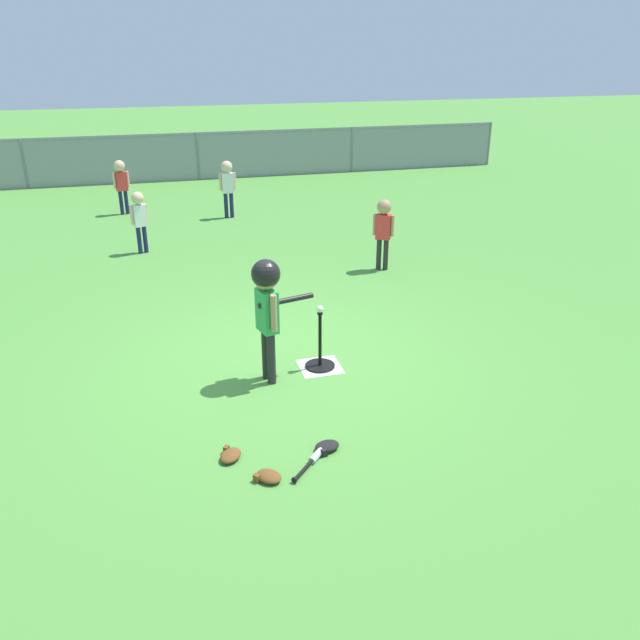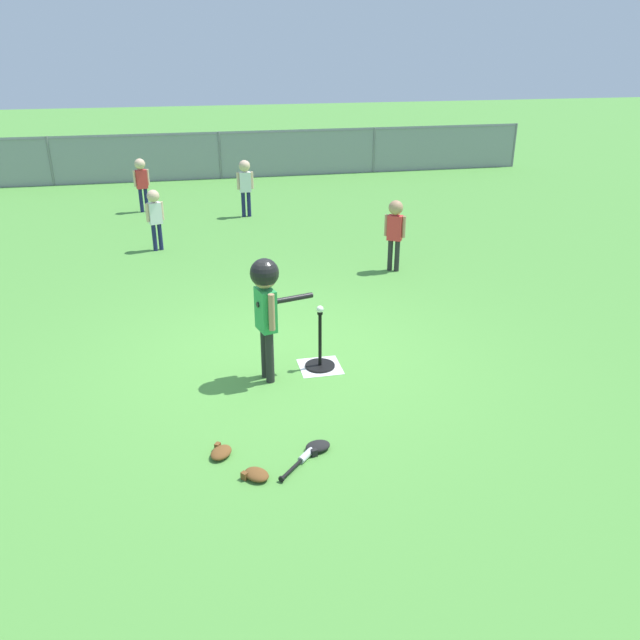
{
  "view_description": "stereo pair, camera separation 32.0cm",
  "coord_description": "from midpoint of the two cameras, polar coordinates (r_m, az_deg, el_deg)",
  "views": [
    {
      "loc": [
        -1.3,
        -6.19,
        3.23
      ],
      "look_at": [
        0.3,
        -0.28,
        0.55
      ],
      "focal_mm": 36.06,
      "sensor_mm": 36.0,
      "label": 1
    },
    {
      "loc": [
        -0.99,
        -6.26,
        3.23
      ],
      "look_at": [
        0.3,
        -0.28,
        0.55
      ],
      "focal_mm": 36.06,
      "sensor_mm": 36.0,
      "label": 2
    }
  ],
  "objects": [
    {
      "name": "fielder_near_right",
      "position": [
        13.58,
        -14.92,
        12.09
      ],
      "size": [
        0.31,
        0.21,
        1.07
      ],
      "color": "#191E4C",
      "rests_on": "ground_plane"
    },
    {
      "name": "batting_tee",
      "position": [
        6.88,
        1.33,
        -3.47
      ],
      "size": [
        0.32,
        0.32,
        0.64
      ],
      "color": "black",
      "rests_on": "ground_plane"
    },
    {
      "name": "home_plate",
      "position": [
        6.92,
        1.33,
        -4.16
      ],
      "size": [
        0.44,
        0.44,
        0.01
      ],
      "primitive_type": "cube",
      "color": "white",
      "rests_on": "ground_plane"
    },
    {
      "name": "spare_bat_silver",
      "position": [
        5.5,
        0.43,
        -11.97
      ],
      "size": [
        0.43,
        0.46,
        0.06
      ],
      "color": "silver",
      "rests_on": "ground_plane"
    },
    {
      "name": "batter_child",
      "position": [
        6.3,
        -3.39,
        2.2
      ],
      "size": [
        0.64,
        0.36,
        1.31
      ],
      "color": "#262626",
      "rests_on": "ground_plane"
    },
    {
      "name": "baseball_on_tee",
      "position": [
        6.63,
        1.38,
        0.96
      ],
      "size": [
        0.07,
        0.07,
        0.07
      ],
      "primitive_type": "sphere",
      "color": "white",
      "rests_on": "batting_tee"
    },
    {
      "name": "ground_plane",
      "position": [
        7.11,
        -1.53,
        -3.41
      ],
      "size": [
        60.0,
        60.0,
        0.0
      ],
      "primitive_type": "plane",
      "color": "#51933D"
    },
    {
      "name": "fielder_near_left",
      "position": [
        9.69,
        7.62,
        8.25
      ],
      "size": [
        0.28,
        0.22,
        1.08
      ],
      "color": "#262626",
      "rests_on": "ground_plane"
    },
    {
      "name": "glove_tossed_aside",
      "position": [
        5.57,
        -7.13,
        -11.59
      ],
      "size": [
        0.26,
        0.27,
        0.07
      ],
      "color": "brown",
      "rests_on": "ground_plane"
    },
    {
      "name": "fielder_deep_left",
      "position": [
        10.91,
        -13.64,
        9.31
      ],
      "size": [
        0.28,
        0.2,
        1.01
      ],
      "color": "#191E4C",
      "rests_on": "ground_plane"
    },
    {
      "name": "glove_by_plate",
      "position": [
        5.6,
        1.46,
        -11.18
      ],
      "size": [
        0.25,
        0.21,
        0.07
      ],
      "color": "black",
      "rests_on": "ground_plane"
    },
    {
      "name": "outfield_fence",
      "position": [
        16.69,
        -8.33,
        14.39
      ],
      "size": [
        16.06,
        0.06,
        1.15
      ],
      "color": "slate",
      "rests_on": "ground_plane"
    },
    {
      "name": "glove_near_bats",
      "position": [
        5.29,
        -3.93,
        -13.55
      ],
      "size": [
        0.26,
        0.27,
        0.07
      ],
      "color": "brown",
      "rests_on": "ground_plane"
    },
    {
      "name": "fielder_deep_right",
      "position": [
        12.83,
        -5.94,
        12.2
      ],
      "size": [
        0.33,
        0.22,
        1.1
      ],
      "color": "#191E4C",
      "rests_on": "ground_plane"
    }
  ]
}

